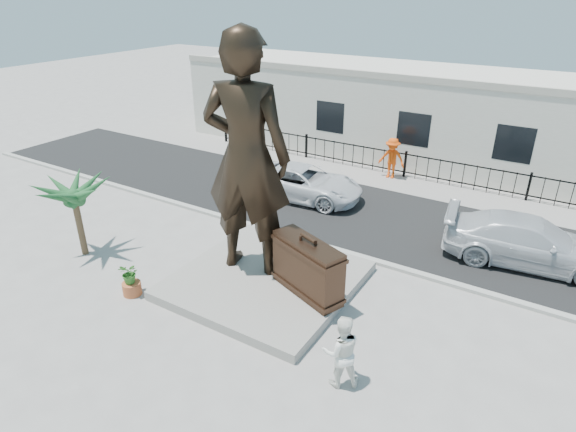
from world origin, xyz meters
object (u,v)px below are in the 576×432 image
at_px(statue, 247,157).
at_px(car_white, 303,182).
at_px(suitcase, 308,268).
at_px(tourist, 341,352).

xyz_separation_m(statue, car_white, (-1.62, 6.18, -3.23)).
distance_m(statue, suitcase, 3.66).
bearing_deg(suitcase, car_white, 142.15).
bearing_deg(statue, suitcase, 158.12).
relative_size(suitcase, tourist, 1.27).
height_order(suitcase, car_white, suitcase).
bearing_deg(car_white, tourist, -150.87).
xyz_separation_m(statue, tourist, (4.58, -2.81, -3.02)).
distance_m(suitcase, tourist, 3.34).
relative_size(statue, tourist, 3.91).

